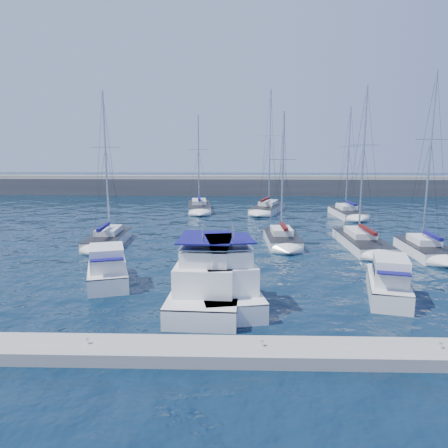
{
  "coord_description": "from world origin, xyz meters",
  "views": [
    {
      "loc": [
        -1.2,
        -29.46,
        9.74
      ],
      "look_at": [
        -2.22,
        6.01,
        3.0
      ],
      "focal_mm": 35.0,
      "sensor_mm": 36.0,
      "label": 1
    }
  ],
  "objects_px": {
    "motor_yacht_port_outer": "(108,271)",
    "motor_yacht_stbd_inner": "(227,286)",
    "motor_yacht_stbd_outer": "(389,284)",
    "sailboat_mid_e": "(425,248)",
    "sailboat_back_a": "(199,207)",
    "sailboat_back_b": "(267,208)",
    "sailboat_back_c": "(347,213)",
    "sailboat_mid_d": "(361,241)",
    "sailboat_mid_a": "(108,239)",
    "sailboat_mid_c": "(282,239)",
    "motor_yacht_port_inner": "(208,283)"
  },
  "relations": [
    {
      "from": "sailboat_mid_d",
      "to": "sailboat_back_b",
      "type": "height_order",
      "value": "sailboat_back_b"
    },
    {
      "from": "motor_yacht_stbd_outer",
      "to": "sailboat_mid_e",
      "type": "relative_size",
      "value": 0.42
    },
    {
      "from": "motor_yacht_port_inner",
      "to": "sailboat_back_a",
      "type": "bearing_deg",
      "value": 98.64
    },
    {
      "from": "sailboat_back_a",
      "to": "sailboat_back_b",
      "type": "bearing_deg",
      "value": -11.98
    },
    {
      "from": "motor_yacht_port_inner",
      "to": "sailboat_mid_d",
      "type": "distance_m",
      "value": 19.75
    },
    {
      "from": "motor_yacht_stbd_outer",
      "to": "sailboat_mid_a",
      "type": "distance_m",
      "value": 26.05
    },
    {
      "from": "motor_yacht_stbd_outer",
      "to": "sailboat_mid_e",
      "type": "bearing_deg",
      "value": 71.43
    },
    {
      "from": "motor_yacht_stbd_inner",
      "to": "sailboat_back_a",
      "type": "relative_size",
      "value": 0.59
    },
    {
      "from": "sailboat_mid_d",
      "to": "sailboat_mid_e",
      "type": "relative_size",
      "value": 0.95
    },
    {
      "from": "motor_yacht_port_inner",
      "to": "sailboat_back_c",
      "type": "height_order",
      "value": "sailboat_back_c"
    },
    {
      "from": "motor_yacht_stbd_outer",
      "to": "sailboat_mid_d",
      "type": "relative_size",
      "value": 0.45
    },
    {
      "from": "sailboat_mid_c",
      "to": "motor_yacht_port_outer",
      "type": "bearing_deg",
      "value": -139.03
    },
    {
      "from": "motor_yacht_stbd_inner",
      "to": "sailboat_mid_d",
      "type": "distance_m",
      "value": 19.4
    },
    {
      "from": "sailboat_back_c",
      "to": "sailboat_mid_a",
      "type": "bearing_deg",
      "value": -153.5
    },
    {
      "from": "motor_yacht_stbd_outer",
      "to": "sailboat_mid_c",
      "type": "distance_m",
      "value": 15.41
    },
    {
      "from": "motor_yacht_stbd_inner",
      "to": "motor_yacht_stbd_outer",
      "type": "xyz_separation_m",
      "value": [
        10.12,
        1.4,
        -0.19
      ]
    },
    {
      "from": "motor_yacht_port_outer",
      "to": "sailboat_mid_a",
      "type": "xyz_separation_m",
      "value": [
        -3.47,
        11.83,
        -0.42
      ]
    },
    {
      "from": "motor_yacht_stbd_outer",
      "to": "sailboat_back_b",
      "type": "xyz_separation_m",
      "value": [
        -5.26,
        33.87,
        -0.4
      ]
    },
    {
      "from": "motor_yacht_port_outer",
      "to": "sailboat_mid_c",
      "type": "xyz_separation_m",
      "value": [
        13.27,
        12.29,
        -0.43
      ]
    },
    {
      "from": "motor_yacht_port_outer",
      "to": "motor_yacht_port_inner",
      "type": "distance_m",
      "value": 7.79
    },
    {
      "from": "sailboat_back_b",
      "to": "sailboat_mid_a",
      "type": "bearing_deg",
      "value": -111.38
    },
    {
      "from": "sailboat_mid_a",
      "to": "sailboat_mid_d",
      "type": "relative_size",
      "value": 0.97
    },
    {
      "from": "motor_yacht_port_inner",
      "to": "sailboat_back_b",
      "type": "distance_m",
      "value": 35.23
    },
    {
      "from": "sailboat_mid_c",
      "to": "sailboat_back_b",
      "type": "xyz_separation_m",
      "value": [
        -0.06,
        19.37,
        0.03
      ]
    },
    {
      "from": "sailboat_mid_c",
      "to": "sailboat_mid_d",
      "type": "height_order",
      "value": "sailboat_mid_d"
    },
    {
      "from": "sailboat_mid_a",
      "to": "sailboat_mid_c",
      "type": "bearing_deg",
      "value": 0.03
    },
    {
      "from": "sailboat_mid_d",
      "to": "sailboat_back_b",
      "type": "xyz_separation_m",
      "value": [
        -7.39,
        20.23,
        0.04
      ]
    },
    {
      "from": "sailboat_mid_e",
      "to": "sailboat_mid_a",
      "type": "bearing_deg",
      "value": 173.18
    },
    {
      "from": "motor_yacht_port_outer",
      "to": "sailboat_mid_a",
      "type": "distance_m",
      "value": 12.34
    },
    {
      "from": "motor_yacht_port_outer",
      "to": "sailboat_mid_e",
      "type": "height_order",
      "value": "sailboat_mid_e"
    },
    {
      "from": "sailboat_mid_d",
      "to": "motor_yacht_port_outer",
      "type": "bearing_deg",
      "value": -152.89
    },
    {
      "from": "motor_yacht_port_inner",
      "to": "sailboat_back_b",
      "type": "relative_size",
      "value": 0.61
    },
    {
      "from": "motor_yacht_port_outer",
      "to": "sailboat_back_a",
      "type": "distance_m",
      "value": 32.9
    },
    {
      "from": "sailboat_mid_e",
      "to": "sailboat_back_a",
      "type": "bearing_deg",
      "value": 131.61
    },
    {
      "from": "sailboat_mid_e",
      "to": "sailboat_back_a",
      "type": "height_order",
      "value": "sailboat_mid_e"
    },
    {
      "from": "motor_yacht_port_outer",
      "to": "motor_yacht_stbd_inner",
      "type": "height_order",
      "value": "motor_yacht_stbd_inner"
    },
    {
      "from": "sailboat_mid_e",
      "to": "motor_yacht_port_outer",
      "type": "bearing_deg",
      "value": -161.67
    },
    {
      "from": "sailboat_back_c",
      "to": "motor_yacht_stbd_inner",
      "type": "bearing_deg",
      "value": -120.21
    },
    {
      "from": "motor_yacht_port_outer",
      "to": "sailboat_back_c",
      "type": "distance_m",
      "value": 36.68
    },
    {
      "from": "motor_yacht_stbd_outer",
      "to": "sailboat_back_c",
      "type": "height_order",
      "value": "sailboat_back_c"
    },
    {
      "from": "sailboat_mid_a",
      "to": "sailboat_back_c",
      "type": "relative_size",
      "value": 1.02
    },
    {
      "from": "motor_yacht_port_outer",
      "to": "motor_yacht_stbd_inner",
      "type": "relative_size",
      "value": 0.78
    },
    {
      "from": "motor_yacht_port_outer",
      "to": "motor_yacht_stbd_outer",
      "type": "relative_size",
      "value": 0.94
    },
    {
      "from": "motor_yacht_port_outer",
      "to": "sailboat_mid_d",
      "type": "bearing_deg",
      "value": 11.96
    },
    {
      "from": "motor_yacht_stbd_outer",
      "to": "sailboat_back_a",
      "type": "height_order",
      "value": "sailboat_back_a"
    },
    {
      "from": "motor_yacht_port_inner",
      "to": "sailboat_back_b",
      "type": "bearing_deg",
      "value": 83.02
    },
    {
      "from": "sailboat_mid_d",
      "to": "sailboat_back_a",
      "type": "height_order",
      "value": "sailboat_mid_d"
    },
    {
      "from": "sailboat_back_b",
      "to": "motor_yacht_stbd_outer",
      "type": "bearing_deg",
      "value": -62.48
    },
    {
      "from": "motor_yacht_stbd_outer",
      "to": "sailboat_mid_c",
      "type": "xyz_separation_m",
      "value": [
        -5.2,
        14.5,
        -0.43
      ]
    },
    {
      "from": "motor_yacht_port_outer",
      "to": "motor_yacht_stbd_inner",
      "type": "bearing_deg",
      "value": -40.44
    }
  ]
}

